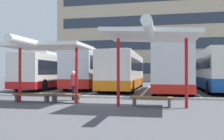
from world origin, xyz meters
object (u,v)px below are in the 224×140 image
(bench_1, at_px, (66,96))
(waiting_shelter_1, at_px, (151,37))
(coach_bus_2, at_px, (124,72))
(waiting_shelter_0, at_px, (45,47))
(coach_bus_4, at_px, (214,71))
(waiting_passenger_0, at_px, (73,83))
(bench_2, at_px, (152,99))
(bench_0, at_px, (32,96))
(coach_bus_1, at_px, (90,70))
(coach_bus_0, at_px, (50,72))
(coach_bus_3, at_px, (172,70))

(bench_1, distance_m, waiting_shelter_1, 5.24)
(coach_bus_2, height_order, waiting_shelter_0, coach_bus_2)
(coach_bus_4, xyz_separation_m, waiting_passenger_0, (-9.22, -9.49, -0.74))
(bench_2, bearing_deg, waiting_shelter_0, 178.40)
(bench_0, bearing_deg, coach_bus_1, 91.75)
(bench_1, height_order, waiting_shelter_1, waiting_shelter_1)
(coach_bus_0, distance_m, bench_2, 15.22)
(waiting_shelter_1, bearing_deg, coach_bus_2, 104.39)
(coach_bus_0, bearing_deg, waiting_passenger_0, -57.96)
(coach_bus_0, height_order, coach_bus_4, coach_bus_4)
(bench_0, distance_m, waiting_passenger_0, 2.28)
(coach_bus_3, relative_size, waiting_passenger_0, 7.41)
(coach_bus_4, xyz_separation_m, waiting_shelter_1, (-4.85, -11.75, 1.41))
(bench_1, bearing_deg, waiting_shelter_0, -153.39)
(waiting_shelter_1, bearing_deg, waiting_shelter_0, 173.66)
(waiting_shelter_0, bearing_deg, bench_0, 158.98)
(coach_bus_1, distance_m, coach_bus_3, 8.13)
(coach_bus_0, height_order, waiting_shelter_1, coach_bus_0)
(coach_bus_4, xyz_separation_m, bench_2, (-4.85, -11.32, -1.33))
(coach_bus_3, height_order, waiting_shelter_1, coach_bus_3)
(coach_bus_1, distance_m, waiting_shelter_1, 14.06)
(coach_bus_4, relative_size, waiting_shelter_0, 2.58)
(coach_bus_2, distance_m, coach_bus_4, 7.80)
(coach_bus_0, distance_m, coach_bus_1, 3.84)
(coach_bus_3, height_order, bench_0, coach_bus_3)
(bench_0, bearing_deg, coach_bus_4, 44.59)
(coach_bus_3, relative_size, bench_0, 6.18)
(waiting_shelter_0, bearing_deg, waiting_passenger_0, 62.87)
(waiting_shelter_0, xyz_separation_m, bench_2, (5.23, -0.15, -2.45))
(waiting_shelter_1, xyz_separation_m, bench_2, (0.00, 0.44, -2.74))
(coach_bus_4, distance_m, bench_2, 12.38)
(coach_bus_1, bearing_deg, coach_bus_0, -168.25)
(waiting_shelter_0, distance_m, waiting_shelter_1, 5.27)
(bench_1, xyz_separation_m, waiting_shelter_1, (4.33, -1.03, 2.75))
(coach_bus_3, xyz_separation_m, bench_1, (-5.61, -8.96, -1.43))
(bench_1, bearing_deg, coach_bus_1, 100.71)
(bench_2, bearing_deg, waiting_shelter_1, -90.00)
(waiting_shelter_1, height_order, bench_2, waiting_shelter_1)
(coach_bus_2, xyz_separation_m, bench_1, (-1.39, -10.45, -1.30))
(coach_bus_1, height_order, coach_bus_2, coach_bus_1)
(bench_0, bearing_deg, coach_bus_2, 73.20)
(coach_bus_0, bearing_deg, coach_bus_4, 0.47)
(coach_bus_2, xyz_separation_m, waiting_shelter_0, (-2.29, -10.90, 1.16))
(coach_bus_0, relative_size, coach_bus_2, 0.93)
(bench_0, height_order, waiting_passenger_0, waiting_passenger_0)
(coach_bus_2, bearing_deg, bench_1, -97.56)
(bench_0, xyz_separation_m, bench_2, (6.13, -0.49, -0.00))
(coach_bus_3, height_order, bench_2, coach_bus_3)
(waiting_shelter_0, bearing_deg, bench_1, 26.61)
(coach_bus_4, xyz_separation_m, bench_1, (-9.18, -10.72, -1.34))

